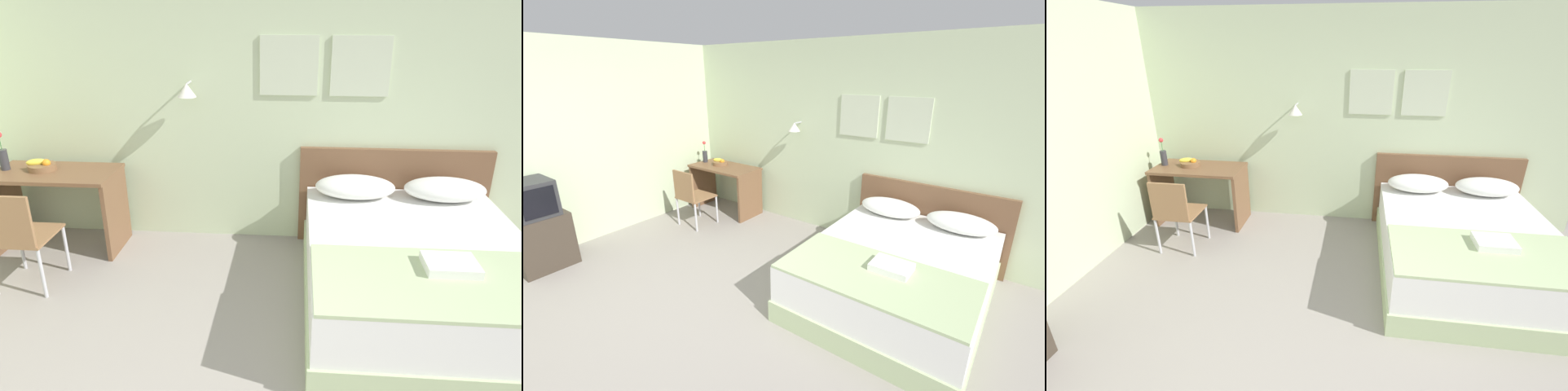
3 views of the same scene
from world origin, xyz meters
TOP-DOWN VIEW (x-y plane):
  - ground_plane at (0.00, 0.00)m, footprint 24.00×24.00m
  - wall_back at (0.01, 2.82)m, footprint 5.87×0.31m
  - bed at (1.37, 1.69)m, footprint 1.66×2.08m
  - headboard at (1.37, 2.76)m, footprint 1.78×0.06m
  - pillow_left at (0.97, 2.49)m, footprint 0.71×0.39m
  - pillow_right at (1.77, 2.49)m, footprint 0.71×0.39m
  - throw_blanket at (1.37, 1.09)m, footprint 1.61×0.83m
  - folded_towel_near_foot at (1.46, 1.23)m, footprint 0.34×0.26m
  - desk at (-1.80, 2.42)m, footprint 1.14×0.59m
  - desk_chair at (-1.76, 1.66)m, footprint 0.45×0.45m
  - fruit_bowl at (-1.92, 2.45)m, footprint 0.27×0.25m
  - flower_vase at (-2.27, 2.43)m, footprint 0.08×0.08m
  - tv_stand at (-2.27, -0.17)m, footprint 0.49×0.58m
  - television at (-2.27, -0.17)m, footprint 0.48×0.42m

SIDE VIEW (x-z plane):
  - ground_plane at x=0.00m, z-range 0.00..0.00m
  - bed at x=1.37m, z-range 0.00..0.58m
  - tv_stand at x=-2.27m, z-range 0.00..0.66m
  - headboard at x=1.37m, z-range 0.00..0.96m
  - desk_chair at x=-1.76m, z-range 0.08..0.96m
  - desk at x=-1.80m, z-range 0.15..0.92m
  - throw_blanket at x=1.37m, z-range 0.58..0.60m
  - folded_towel_near_foot at x=1.46m, z-range 0.60..0.66m
  - pillow_left at x=0.97m, z-range 0.58..0.78m
  - pillow_right at x=1.77m, z-range 0.58..0.78m
  - fruit_bowl at x=-1.92m, z-range 0.76..0.87m
  - television at x=-2.27m, z-range 0.66..1.08m
  - flower_vase at x=-2.27m, z-range 0.72..1.08m
  - wall_back at x=0.01m, z-range 0.00..2.65m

